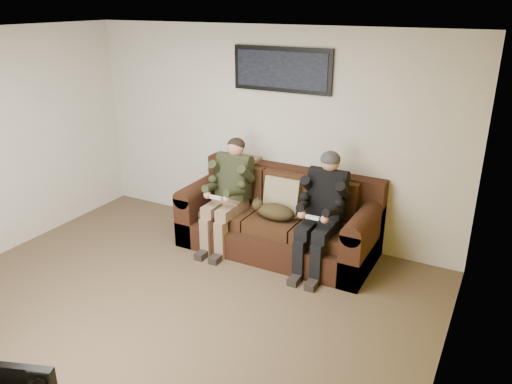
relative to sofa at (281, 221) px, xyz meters
The scene contains 12 objects.
floor 1.91m from the sofa, 102.53° to the right, with size 5.00×5.00×0.00m, color brown.
ceiling 2.92m from the sofa, 102.53° to the right, with size 5.00×5.00×0.00m, color silver.
wall_back 1.11m from the sofa, 134.35° to the left, with size 5.00×5.00×0.00m, color beige.
wall_right 2.94m from the sofa, 41.22° to the right, with size 4.50×4.50×0.00m, color beige.
accent_wall_right 2.93m from the sofa, 41.36° to the right, with size 4.50×4.50×0.00m, color #A78810.
sofa is the anchor object (origin of this frame).
throw_pillow 0.32m from the sofa, 90.00° to the left, with size 0.44×0.13×0.42m, color tan.
throw_blanket 0.97m from the sofa, 157.52° to the left, with size 0.48×0.23×0.08m, color tan.
person_left 0.74m from the sofa, 161.97° to the right, with size 0.51×0.87×1.32m.
person_right 0.74m from the sofa, 17.99° to the right, with size 0.51×0.86×1.33m.
cat 0.29m from the sofa, 87.68° to the right, with size 0.66×0.26×0.24m.
framed_poster 1.79m from the sofa, 117.58° to the left, with size 1.25×0.05×0.52m.
Camera 1 is at (2.74, -3.17, 2.88)m, focal length 35.00 mm.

